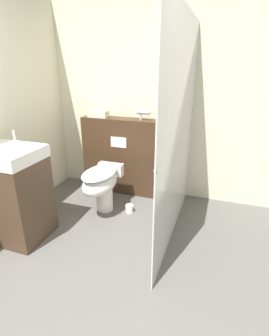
% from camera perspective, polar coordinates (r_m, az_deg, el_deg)
% --- Properties ---
extents(ground_plane, '(12.00, 12.00, 0.00)m').
position_cam_1_polar(ground_plane, '(2.22, -11.26, -30.21)').
color(ground_plane, '#565451').
extents(wall_back, '(8.00, 0.06, 2.50)m').
position_cam_1_polar(wall_back, '(3.52, 6.20, 13.70)').
color(wall_back, beige).
rests_on(wall_back, ground_plane).
extents(partition_panel, '(1.11, 0.24, 1.06)m').
position_cam_1_polar(partition_panel, '(3.68, -2.72, 2.61)').
color(partition_panel, '#3D2819').
rests_on(partition_panel, ground_plane).
extents(shower_glass, '(0.04, 1.78, 2.18)m').
position_cam_1_polar(shower_glass, '(2.59, 9.65, 7.07)').
color(shower_glass, silver).
rests_on(shower_glass, ground_plane).
extents(toilet, '(0.36, 0.68, 0.56)m').
position_cam_1_polar(toilet, '(3.19, -7.16, -3.47)').
color(toilet, white).
rests_on(toilet, ground_plane).
extents(sink_vanity, '(0.62, 0.53, 1.12)m').
position_cam_1_polar(sink_vanity, '(2.96, -24.84, -5.17)').
color(sink_vanity, '#473323').
rests_on(sink_vanity, ground_plane).
extents(hair_drier, '(0.19, 0.06, 0.13)m').
position_cam_1_polar(hair_drier, '(3.40, 2.02, 11.96)').
color(hair_drier, '#B7B7BC').
rests_on(hair_drier, partition_panel).
extents(folded_towel, '(0.27, 0.13, 0.09)m').
position_cam_1_polar(folded_towel, '(3.66, -7.89, 11.60)').
color(folded_towel, beige).
rests_on(folded_towel, partition_panel).
extents(spare_toilet_roll, '(0.10, 0.10, 0.10)m').
position_cam_1_polar(spare_toilet_roll, '(3.32, -1.13, -8.81)').
color(spare_toilet_roll, white).
rests_on(spare_toilet_roll, ground_plane).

